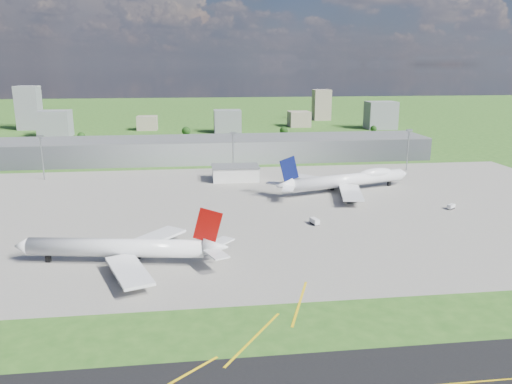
{
  "coord_description": "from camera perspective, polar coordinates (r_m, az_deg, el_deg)",
  "views": [
    {
      "loc": [
        -13.03,
        -180.27,
        64.85
      ],
      "look_at": [
        14.03,
        36.22,
        9.0
      ],
      "focal_mm": 35.0,
      "sensor_mm": 36.0,
      "label": 1
    }
  ],
  "objects": [
    {
      "name": "bldg_ce",
      "position": [
        545.15,
        4.93,
        8.32
      ],
      "size": [
        22.0,
        24.0,
        16.0
      ],
      "primitive_type": "cube",
      "color": "gray",
      "rests_on": "ground"
    },
    {
      "name": "apron",
      "position": [
        230.75,
        -1.11,
        -1.96
      ],
      "size": [
        360.0,
        190.0,
        0.08
      ],
      "primitive_type": "cube",
      "color": "gray",
      "rests_on": "ground"
    },
    {
      "name": "terminal",
      "position": [
        350.24,
        -4.92,
        4.88
      ],
      "size": [
        300.0,
        42.0,
        15.0
      ],
      "primitive_type": "cube",
      "color": "gray",
      "rests_on": "ground"
    },
    {
      "name": "airliner_blue_quad",
      "position": [
        266.51,
        10.5,
        1.34
      ],
      "size": [
        79.86,
        61.26,
        21.37
      ],
      "rotation": [
        0.0,
        0.0,
        0.3
      ],
      "color": "silver",
      "rests_on": "ground"
    },
    {
      "name": "bldg_e",
      "position": [
        538.62,
        14.07,
        8.52
      ],
      "size": [
        30.0,
        22.0,
        28.0
      ],
      "primitive_type": "cube",
      "color": "slate",
      "rests_on": "ground"
    },
    {
      "name": "tree_w",
      "position": [
        459.64,
        -19.35,
        6.05
      ],
      "size": [
        6.75,
        6.75,
        8.25
      ],
      "color": "#382314",
      "rests_on": "ground"
    },
    {
      "name": "van_white_far",
      "position": [
        247.2,
        21.39,
        -1.59
      ],
      "size": [
        4.62,
        4.01,
        2.24
      ],
      "rotation": [
        0.0,
        0.0,
        0.59
      ],
      "color": "white",
      "rests_on": "ground"
    },
    {
      "name": "tug_yellow",
      "position": [
        173.4,
        -15.12,
        -7.79
      ],
      "size": [
        4.03,
        2.86,
        1.81
      ],
      "rotation": [
        0.0,
        0.0,
        0.23
      ],
      "color": "orange",
      "rests_on": "ground"
    },
    {
      "name": "mast_west",
      "position": [
        311.4,
        -23.33,
        4.48
      ],
      "size": [
        3.5,
        2.0,
        25.9
      ],
      "color": "gray",
      "rests_on": "ground"
    },
    {
      "name": "ground",
      "position": [
        336.83,
        -4.78,
        3.21
      ],
      "size": [
        1400.0,
        1400.0,
        0.0
      ],
      "primitive_type": "plane",
      "color": "#2B581B",
      "rests_on": "ground"
    },
    {
      "name": "airliner_red_twin",
      "position": [
        173.01,
        -14.85,
        -6.27
      ],
      "size": [
        72.38,
        55.81,
        19.92
      ],
      "rotation": [
        0.0,
        0.0,
        2.97
      ],
      "color": "silver",
      "rests_on": "ground"
    },
    {
      "name": "mast_east",
      "position": [
        327.26,
        17.02,
        5.45
      ],
      "size": [
        3.5,
        2.0,
        25.9
      ],
      "color": "gray",
      "rests_on": "ground"
    },
    {
      "name": "bldg_tall_w",
      "position": [
        567.1,
        -24.53,
        8.75
      ],
      "size": [
        22.0,
        20.0,
        44.0
      ],
      "primitive_type": "cube",
      "color": "slate",
      "rests_on": "ground"
    },
    {
      "name": "van_white_near",
      "position": [
        209.75,
        6.71,
        -3.38
      ],
      "size": [
        3.53,
        5.49,
        2.58
      ],
      "rotation": [
        0.0,
        0.0,
        1.85
      ],
      "color": "silver",
      "rests_on": "ground"
    },
    {
      "name": "tree_c",
      "position": [
        464.09,
        -7.99,
        6.92
      ],
      "size": [
        8.1,
        8.1,
        9.9
      ],
      "color": "#382314",
      "rests_on": "ground"
    },
    {
      "name": "bldg_w",
      "position": [
        499.57,
        -21.99,
        7.25
      ],
      "size": [
        28.0,
        22.0,
        24.0
      ],
      "primitive_type": "cube",
      "color": "slate",
      "rests_on": "ground"
    },
    {
      "name": "mast_center",
      "position": [
        299.89,
        -2.64,
        5.3
      ],
      "size": [
        3.5,
        2.0,
        25.9
      ],
      "color": "gray",
      "rests_on": "ground"
    },
    {
      "name": "ops_building",
      "position": [
        287.72,
        -2.37,
        2.14
      ],
      "size": [
        26.0,
        16.0,
        8.0
      ],
      "primitive_type": "cube",
      "color": "silver",
      "rests_on": "ground"
    },
    {
      "name": "tree_e",
      "position": [
        466.56,
        3.21,
        7.03
      ],
      "size": [
        7.65,
        7.65,
        9.35
      ],
      "color": "#382314",
      "rests_on": "ground"
    },
    {
      "name": "bldg_cw",
      "position": [
        525.58,
        -12.32,
        7.71
      ],
      "size": [
        20.0,
        18.0,
        14.0
      ],
      "primitive_type": "cube",
      "color": "gray",
      "rests_on": "ground"
    },
    {
      "name": "bldg_tall_e",
      "position": [
        611.58,
        7.5,
        9.85
      ],
      "size": [
        20.0,
        18.0,
        36.0
      ],
      "primitive_type": "cube",
      "color": "gray",
      "rests_on": "ground"
    },
    {
      "name": "bldg_c",
      "position": [
        494.32,
        -3.28,
        8.08
      ],
      "size": [
        26.0,
        20.0,
        22.0
      ],
      "primitive_type": "cube",
      "color": "slate",
      "rests_on": "ground"
    },
    {
      "name": "tree_far_e",
      "position": [
        500.05,
        13.28,
        7.05
      ],
      "size": [
        6.3,
        6.3,
        7.7
      ],
      "color": "#382314",
      "rests_on": "ground"
    }
  ]
}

